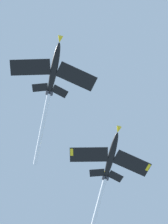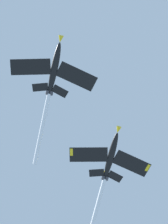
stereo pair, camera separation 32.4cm
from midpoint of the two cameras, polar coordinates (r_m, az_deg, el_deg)
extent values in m
ellipsoid|color=black|center=(105.33, -3.72, 5.37)|extent=(12.17, 3.35, 3.20)
cone|color=yellow|center=(104.05, -2.99, 8.89)|extent=(1.92, 1.45, 1.43)
ellipsoid|color=black|center=(105.47, -3.49, 6.53)|extent=(3.02, 1.42, 1.32)
cube|color=black|center=(105.64, -0.99, 4.37)|extent=(6.75, 9.69, 0.76)
cube|color=yellow|center=(106.17, 1.15, 3.78)|extent=(1.93, 1.33, 0.40)
cube|color=black|center=(105.46, -6.65, 5.51)|extent=(4.44, 9.31, 0.76)
cube|color=yellow|center=(105.86, -8.86, 5.79)|extent=(1.86, 0.87, 0.40)
cube|color=black|center=(106.61, -3.05, 2.56)|extent=(3.22, 4.03, 0.44)
cube|color=black|center=(106.54, -5.46, 3.04)|extent=(2.38, 3.85, 0.44)
cube|color=yellow|center=(107.85, -4.21, 3.10)|extent=(2.80, 0.59, 3.14)
cylinder|color=#38383D|center=(106.68, -4.10, 2.33)|extent=(1.22, 0.95, 0.95)
cylinder|color=#38383D|center=(106.66, -4.58, 2.43)|extent=(1.22, 0.95, 0.95)
cylinder|color=white|center=(109.54, -5.27, -2.15)|extent=(17.85, 3.60, 3.75)
ellipsoid|color=black|center=(111.04, 3.24, -5.38)|extent=(12.16, 3.55, 3.39)
cone|color=yellow|center=(108.86, 4.11, -2.19)|extent=(1.95, 1.47, 1.46)
ellipsoid|color=black|center=(110.87, 3.48, -4.28)|extent=(3.04, 1.46, 1.36)
cube|color=black|center=(112.31, 5.77, -6.29)|extent=(6.86, 9.68, 0.81)
cube|color=yellow|center=(113.52, 7.71, -6.78)|extent=(1.92, 1.35, 0.43)
cube|color=black|center=(110.41, 0.48, -5.23)|extent=(4.29, 9.26, 0.81)
cube|color=yellow|center=(110.15, -1.64, -4.92)|extent=(1.84, 0.84, 0.43)
cube|color=black|center=(113.33, 3.73, -7.89)|extent=(3.26, 4.02, 0.46)
cube|color=black|center=(112.52, 1.48, -7.45)|extent=(2.32, 3.83, 0.46)
cube|color=yellow|center=(114.09, 2.57, -7.29)|extent=(2.83, 0.64, 3.17)
cylinder|color=#38383D|center=(113.21, 2.73, -8.09)|extent=(1.24, 0.97, 0.96)
cylinder|color=#38383D|center=(113.05, 2.29, -8.01)|extent=(1.24, 0.97, 0.96)
cylinder|color=white|center=(117.07, 1.39, -12.02)|extent=(17.78, 3.90, 4.05)
camera|label=1|loc=(0.16, 89.91, -0.17)|focal=74.73mm
camera|label=2|loc=(0.16, -90.09, 0.17)|focal=74.73mm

